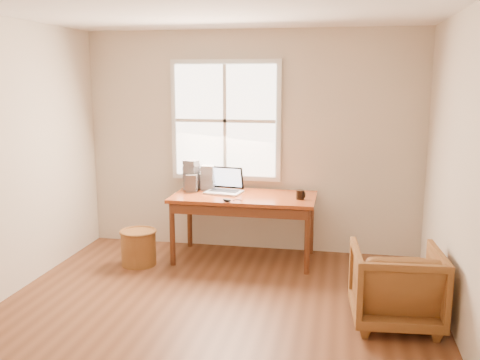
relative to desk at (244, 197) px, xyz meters
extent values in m
cube|color=brown|center=(0.00, -1.80, -0.74)|extent=(4.00, 4.50, 0.02)
cube|color=white|center=(0.00, -1.80, 1.88)|extent=(4.00, 4.50, 0.02)
cube|color=beige|center=(0.00, 0.46, 0.57)|extent=(4.00, 0.02, 2.60)
cube|color=beige|center=(0.00, -4.06, 0.57)|extent=(4.00, 0.02, 2.60)
cube|color=beige|center=(2.01, -1.80, 0.57)|extent=(0.02, 4.50, 2.60)
cube|color=silver|center=(-0.30, 0.42, 0.82)|extent=(1.32, 0.05, 1.42)
cube|color=white|center=(-0.30, 0.39, 0.82)|extent=(1.20, 0.02, 1.30)
cube|color=silver|center=(-0.30, 0.38, 0.82)|extent=(0.04, 0.02, 1.30)
cube|color=silver|center=(-0.30, 0.38, 0.82)|extent=(1.20, 0.02, 0.04)
cube|color=brown|center=(0.00, 0.00, 0.00)|extent=(1.60, 0.80, 0.04)
imported|color=brown|center=(1.55, -1.36, -0.39)|extent=(0.77, 0.79, 0.67)
cylinder|color=brown|center=(-1.12, -0.40, -0.54)|extent=(0.49, 0.49, 0.38)
ellipsoid|color=black|center=(-0.12, -0.34, 0.04)|extent=(0.12, 0.10, 0.03)
cylinder|color=black|center=(0.64, -0.08, 0.07)|extent=(0.10, 0.10, 0.10)
cube|color=#B7BDC3|center=(-0.47, 0.22, 0.17)|extent=(0.15, 0.14, 0.29)
cube|color=#29292E|center=(-0.63, 0.08, 0.12)|extent=(0.13, 0.12, 0.20)
cube|color=gray|center=(-0.66, 0.19, 0.19)|extent=(0.19, 0.17, 0.35)
cube|color=silver|center=(-0.49, 0.34, 0.11)|extent=(0.18, 0.17, 0.19)
camera|label=1|loc=(1.07, -5.76, 1.32)|focal=40.00mm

